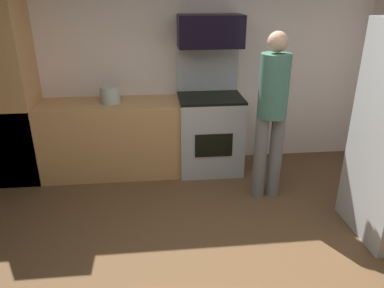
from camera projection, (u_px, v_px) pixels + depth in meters
The scene contains 8 objects.
ground_plane at pixel (192, 281), 2.92m from camera, with size 5.20×4.80×0.02m, color brown.
wall_back at pixel (172, 61), 4.55m from camera, with size 5.20×0.12×2.60m, color silver.
lower_cabinet_run at pixel (102, 139), 4.47m from camera, with size 2.40×0.60×0.90m, color tan.
cabinet_column at pixel (6, 93), 4.14m from camera, with size 0.60×0.60×2.10m, color tan.
oven_range at pixel (210, 130), 4.57m from camera, with size 0.76×0.65×1.51m.
microwave at pixel (210, 31), 4.19m from camera, with size 0.74×0.38×0.36m, color black.
person_cook at pixel (272, 109), 3.75m from camera, with size 0.31×0.30×1.77m.
stock_pot at pixel (110, 95), 4.27m from camera, with size 0.23×0.23×0.20m, color #B4BFB6.
Camera 1 is at (-0.24, -2.25, 2.14)m, focal length 34.45 mm.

